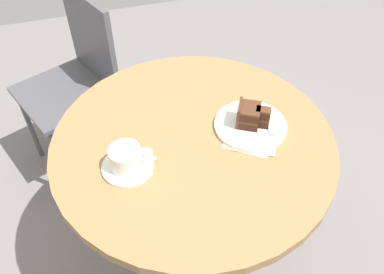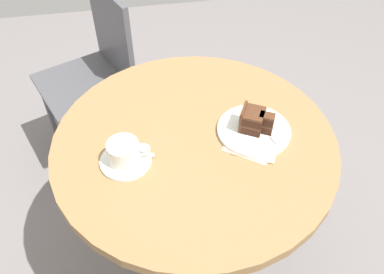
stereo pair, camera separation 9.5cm
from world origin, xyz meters
The scene contains 10 objects.
ground_plane centered at (0.00, 0.00, -0.01)m, with size 4.40×4.40×0.01m, color slate.
cafe_table centered at (0.00, 0.00, 0.61)m, with size 0.86×0.86×0.73m.
saucer centered at (-0.21, -0.05, 0.73)m, with size 0.15×0.15×0.01m.
coffee_cup centered at (-0.21, -0.06, 0.77)m, with size 0.12×0.09×0.07m.
teaspoon centered at (-0.16, -0.03, 0.74)m, with size 0.09×0.07×0.00m.
cake_plate centered at (0.18, 0.00, 0.73)m, with size 0.22×0.22×0.01m.
cake_slice centered at (0.18, 0.00, 0.77)m, with size 0.11×0.09×0.07m.
fork centered at (0.23, -0.02, 0.74)m, with size 0.05×0.14×0.00m.
napkin centered at (0.17, -0.05, 0.73)m, with size 0.19×0.19×0.00m.
cafe_chair centered at (-0.32, 0.73, 0.51)m, with size 0.50×0.50×0.85m.
Camera 2 is at (-0.15, -0.83, 1.62)m, focal length 38.00 mm.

